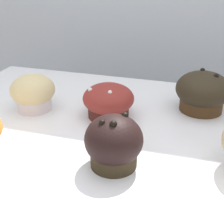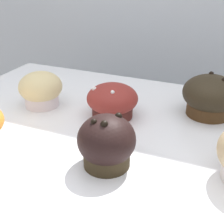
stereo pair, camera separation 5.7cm
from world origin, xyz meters
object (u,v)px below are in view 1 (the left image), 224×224
at_px(muffin_back_left, 33,93).
at_px(muffin_front_center, 114,143).
at_px(muffin_front_right, 108,101).
at_px(muffin_back_center, 203,92).

bearing_deg(muffin_back_left, muffin_front_center, -33.64).
relative_size(muffin_back_left, muffin_front_right, 0.90).
xyz_separation_m(muffin_front_center, muffin_back_center, (0.13, 0.25, 0.00)).
bearing_deg(muffin_front_right, muffin_front_center, -70.10).
xyz_separation_m(muffin_back_left, muffin_back_center, (0.35, 0.10, 0.00)).
bearing_deg(muffin_back_center, muffin_back_left, -164.38).
relative_size(muffin_front_right, muffin_back_center, 0.92).
relative_size(muffin_back_left, muffin_back_center, 0.83).
height_order(muffin_front_right, muffin_back_center, muffin_back_center).
bearing_deg(muffin_front_center, muffin_back_left, 146.36).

